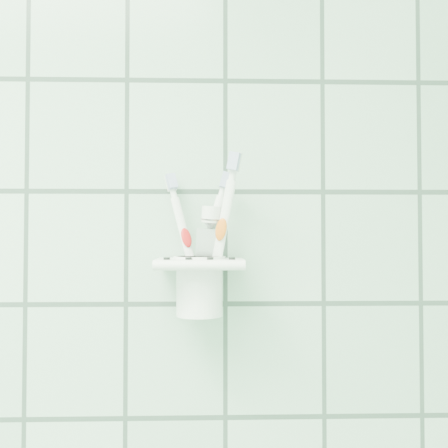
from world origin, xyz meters
The scene contains 6 objects.
holder_bracket centered at (0.66, 1.15, 1.31)m, with size 0.11×0.10×0.03m.
cup centered at (0.66, 1.16, 1.28)m, with size 0.07×0.07×0.08m.
toothbrush_pink centered at (0.66, 1.15, 1.35)m, with size 0.06×0.05×0.19m.
toothbrush_blue centered at (0.64, 1.15, 1.34)m, with size 0.05×0.03×0.19m.
toothbrush_orange centered at (0.67, 1.15, 1.35)m, with size 0.05×0.03×0.21m.
toothpaste_tube centered at (0.67, 1.16, 1.33)m, with size 0.04×0.03×0.14m.
Camera 1 is at (0.67, 0.50, 1.34)m, focal length 40.00 mm.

